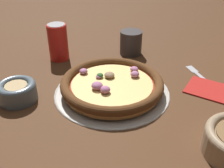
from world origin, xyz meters
TOP-DOWN VIEW (x-y plane):
  - ground_plane at (0.00, 0.00)m, footprint 3.00×3.00m
  - pizza_tray at (0.00, 0.00)m, footprint 0.32×0.32m
  - pizza at (-0.00, 0.00)m, footprint 0.28×0.28m
  - bowl_near at (-0.25, -0.05)m, footprint 0.10×0.10m
  - drinking_cup at (0.06, 0.26)m, footprint 0.08×0.08m
  - napkin at (0.28, 0.02)m, footprint 0.16×0.15m
  - fork at (0.27, 0.09)m, footprint 0.08×0.17m
  - beverage_can at (-0.19, 0.21)m, footprint 0.07×0.07m

SIDE VIEW (x-z plane):
  - ground_plane at x=0.00m, z-range 0.00..0.00m
  - fork at x=0.27m, z-range 0.00..0.00m
  - pizza_tray at x=0.00m, z-range 0.00..0.01m
  - napkin at x=0.28m, z-range 0.00..0.01m
  - pizza at x=0.00m, z-range 0.01..0.05m
  - bowl_near at x=-0.25m, z-range 0.00..0.05m
  - drinking_cup at x=0.06m, z-range 0.00..0.08m
  - beverage_can at x=-0.19m, z-range 0.00..0.12m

